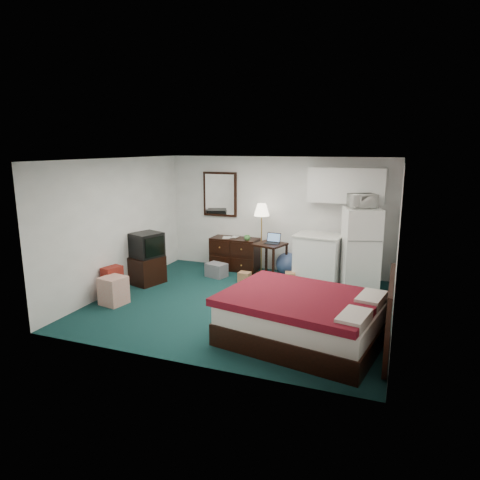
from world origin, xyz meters
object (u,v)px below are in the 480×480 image
at_px(floor_lamp, 261,239).
at_px(bed, 303,319).
at_px(kitchen_counter, 318,259).
at_px(dresser, 235,254).
at_px(suitcase, 113,282).
at_px(desk, 270,260).
at_px(tv_stand, 147,270).
at_px(fridge, 360,249).

xyz_separation_m(floor_lamp, bed, (1.57, -2.96, -0.43)).
relative_size(kitchen_counter, bed, 0.46).
height_order(dresser, bed, dresser).
bearing_deg(suitcase, desk, 57.60).
height_order(kitchen_counter, bed, kitchen_counter).
bearing_deg(kitchen_counter, tv_stand, -151.42).
relative_size(floor_lamp, tv_stand, 2.55).
distance_m(bed, tv_stand, 3.83).
bearing_deg(tv_stand, suitcase, -79.51).
height_order(desk, fridge, fridge).
height_order(dresser, fridge, fridge).
xyz_separation_m(tv_stand, suitcase, (-0.11, -0.94, 0.01)).
bearing_deg(fridge, suitcase, -171.19).
relative_size(desk, kitchen_counter, 0.76).
bearing_deg(desk, kitchen_counter, 17.21).
relative_size(floor_lamp, fridge, 0.97).
bearing_deg(desk, bed, -48.00).
relative_size(fridge, bed, 0.76).
height_order(dresser, floor_lamp, floor_lamp).
height_order(floor_lamp, fridge, fridge).
distance_m(kitchen_counter, fridge, 0.90).
xyz_separation_m(dresser, suitcase, (-1.42, -2.50, -0.07)).
distance_m(dresser, bed, 3.77).
height_order(dresser, tv_stand, dresser).
relative_size(dresser, tv_stand, 1.76).
height_order(tv_stand, suitcase, suitcase).
bearing_deg(desk, tv_stand, -133.24).
xyz_separation_m(desk, suitcase, (-2.32, -2.22, -0.07)).
bearing_deg(floor_lamp, tv_stand, -143.11).
bearing_deg(bed, dresser, 136.71).
height_order(floor_lamp, kitchen_counter, floor_lamp).
distance_m(floor_lamp, kitchen_counter, 1.31).
xyz_separation_m(dresser, bed, (2.22, -3.05, -0.02)).
distance_m(tv_stand, suitcase, 0.95).
relative_size(desk, bed, 0.35).
bearing_deg(suitcase, kitchen_counter, 47.63).
xyz_separation_m(dresser, fridge, (2.74, -0.42, 0.43)).
relative_size(dresser, desk, 1.45).
xyz_separation_m(fridge, suitcase, (-4.16, -2.08, -0.50)).
bearing_deg(tv_stand, desk, 47.58).
distance_m(floor_lamp, tv_stand, 2.49).
bearing_deg(bed, fridge, 89.46).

